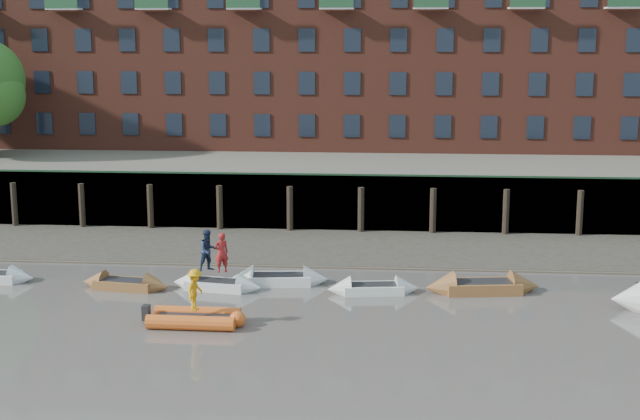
# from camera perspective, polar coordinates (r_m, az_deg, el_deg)

# --- Properties ---
(ground) EXTENTS (220.00, 220.00, 0.00)m
(ground) POSITION_cam_1_polar(r_m,az_deg,el_deg) (29.40, -2.88, -10.65)
(ground) COLOR #5B5650
(ground) RESTS_ON ground
(foreshore) EXTENTS (110.00, 8.00, 0.50)m
(foreshore) POSITION_cam_1_polar(r_m,az_deg,el_deg) (46.50, -0.01, -2.44)
(foreshore) COLOR #3D382F
(foreshore) RESTS_ON ground
(mud_band) EXTENTS (110.00, 1.60, 0.10)m
(mud_band) POSITION_cam_1_polar(r_m,az_deg,el_deg) (43.21, -0.37, -3.49)
(mud_band) COLOR #4C4336
(mud_band) RESTS_ON ground
(river_wall) EXTENTS (110.00, 1.23, 3.30)m
(river_wall) POSITION_cam_1_polar(r_m,az_deg,el_deg) (50.44, 0.40, 0.48)
(river_wall) COLOR #2D2A26
(river_wall) RESTS_ON ground
(bank_terrace) EXTENTS (110.00, 28.00, 3.20)m
(bank_terrace) POSITION_cam_1_polar(r_m,az_deg,el_deg) (63.85, 1.30, 2.73)
(bank_terrace) COLOR #5E594D
(bank_terrace) RESTS_ON ground
(apartment_terrace) EXTENTS (80.60, 15.56, 20.98)m
(apartment_terrace) POSITION_cam_1_polar(r_m,az_deg,el_deg) (64.19, 1.40, 12.82)
(apartment_terrace) COLOR brown
(apartment_terrace) RESTS_ON bank_terrace
(rowboat_2) EXTENTS (4.17, 1.75, 1.17)m
(rowboat_2) POSITION_cam_1_polar(r_m,az_deg,el_deg) (39.98, -12.34, -4.66)
(rowboat_2) COLOR brown
(rowboat_2) RESTS_ON ground
(rowboat_3) EXTENTS (4.20, 1.82, 1.18)m
(rowboat_3) POSITION_cam_1_polar(r_m,az_deg,el_deg) (39.23, -6.62, -4.77)
(rowboat_3) COLOR silver
(rowboat_3) RESTS_ON ground
(rowboat_4) EXTENTS (4.56, 1.75, 1.29)m
(rowboat_4) POSITION_cam_1_polar(r_m,az_deg,el_deg) (39.80, -2.68, -4.45)
(rowboat_4) COLOR silver
(rowboat_4) RESTS_ON ground
(rowboat_5) EXTENTS (4.08, 1.68, 1.15)m
(rowboat_5) POSITION_cam_1_polar(r_m,az_deg,el_deg) (38.48, 3.43, -5.04)
(rowboat_5) COLOR silver
(rowboat_5) RESTS_ON ground
(rowboat_6) EXTENTS (5.12, 2.11, 1.44)m
(rowboat_6) POSITION_cam_1_polar(r_m,az_deg,el_deg) (39.13, 10.35, -4.86)
(rowboat_6) COLOR brown
(rowboat_6) RESTS_ON ground
(rib_tender) EXTENTS (3.70, 1.79, 0.64)m
(rib_tender) POSITION_cam_1_polar(r_m,az_deg,el_deg) (34.59, -7.81, -6.87)
(rib_tender) COLOR #DA5A1C
(rib_tender) RESTS_ON ground
(person_rower_a) EXTENTS (0.76, 0.68, 1.75)m
(person_rower_a) POSITION_cam_1_polar(r_m,az_deg,el_deg) (38.78, -6.33, -2.72)
(person_rower_a) COLOR maroon
(person_rower_a) RESTS_ON rowboat_3
(person_rower_b) EXTENTS (1.12, 1.08, 1.82)m
(person_rower_b) POSITION_cam_1_polar(r_m,az_deg,el_deg) (39.10, -7.16, -2.57)
(person_rower_b) COLOR #19233F
(person_rower_b) RESTS_ON rowboat_3
(person_rib_crew) EXTENTS (0.80, 1.14, 1.61)m
(person_rib_crew) POSITION_cam_1_polar(r_m,az_deg,el_deg) (34.27, -8.00, -5.08)
(person_rib_crew) COLOR orange
(person_rib_crew) RESTS_ON rib_tender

